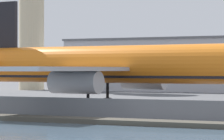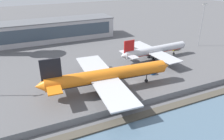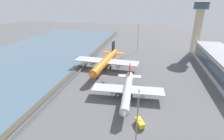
# 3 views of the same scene
# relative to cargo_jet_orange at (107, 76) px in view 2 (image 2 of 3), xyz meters

# --- Properties ---
(ground_plane) EXTENTS (500.00, 500.00, 0.00)m
(ground_plane) POSITION_rel_cargo_jet_orange_xyz_m (12.00, 0.66, -5.86)
(ground_plane) COLOR #565659
(shoreline_seawall) EXTENTS (320.00, 3.00, 0.50)m
(shoreline_seawall) POSITION_rel_cargo_jet_orange_xyz_m (12.00, -19.84, -5.61)
(shoreline_seawall) COLOR #474238
(shoreline_seawall) RESTS_ON ground
(perimeter_fence) EXTENTS (280.00, 0.10, 2.29)m
(perimeter_fence) POSITION_rel_cargo_jet_orange_xyz_m (12.00, -15.34, -4.71)
(perimeter_fence) COLOR slate
(perimeter_fence) RESTS_ON ground
(cargo_jet_orange) EXTENTS (52.46, 45.05, 15.35)m
(cargo_jet_orange) POSITION_rel_cargo_jet_orange_xyz_m (0.00, 0.00, 0.00)
(cargo_jet_orange) COLOR orange
(cargo_jet_orange) RESTS_ON ground
(passenger_jet_silver) EXTENTS (41.08, 35.23, 11.99)m
(passenger_jet_silver) POSITION_rel_cargo_jet_orange_xyz_m (34.93, 19.44, -1.29)
(passenger_jet_silver) COLOR silver
(passenger_jet_silver) RESTS_ON ground
(baggage_tug) EXTENTS (2.24, 3.46, 1.80)m
(baggage_tug) POSITION_rel_cargo_jet_orange_xyz_m (23.68, 4.56, -5.05)
(baggage_tug) COLOR #19519E
(baggage_tug) RESTS_ON ground
(ops_van) EXTENTS (5.60, 4.13, 2.48)m
(ops_van) POSITION_rel_cargo_jet_orange_xyz_m (53.99, 26.72, -4.58)
(ops_van) COLOR yellow
(ops_van) RESTS_ON ground
(terminal_building) EXTENTS (79.16, 18.49, 13.05)m
(terminal_building) POSITION_rel_cargo_jet_orange_xyz_m (-5.69, 75.23, 0.68)
(terminal_building) COLOR #B2B2B7
(terminal_building) RESTS_ON ground
(apron_light_mast_apron_east) EXTENTS (3.20, 0.40, 24.84)m
(apron_light_mast_apron_east) POSITION_rel_cargo_jet_orange_xyz_m (71.58, 26.18, 7.87)
(apron_light_mast_apron_east) COLOR gray
(apron_light_mast_apron_east) RESTS_ON ground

